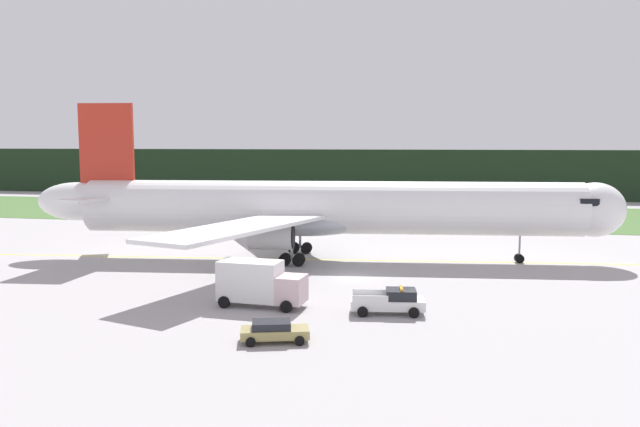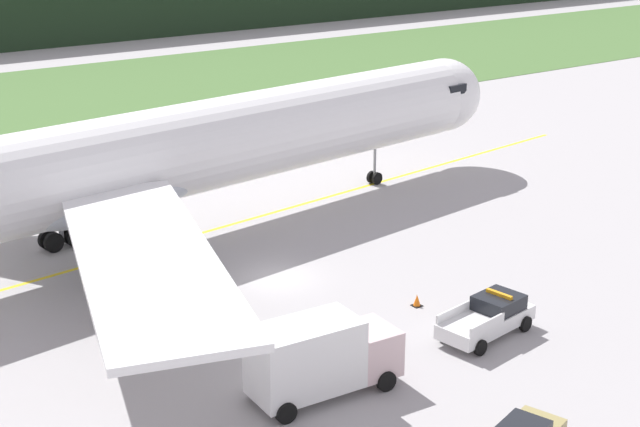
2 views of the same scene
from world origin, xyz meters
name	(u,v)px [view 1 (image 1 of 2)]	position (x,y,z in m)	size (l,w,h in m)	color
ground	(354,277)	(0.00, 0.00, 0.00)	(320.00, 320.00, 0.00)	#A39FA0
grass_verge	(401,214)	(0.00, 51.83, 0.02)	(320.00, 36.36, 0.04)	#466A34
distant_tree_line	(414,174)	(0.00, 86.50, 5.28)	(288.00, 4.30, 10.55)	black
taxiway_centerline_main	(330,260)	(-3.78, 8.12, 0.00)	(81.33, 0.30, 0.01)	yellow
airliner	(324,209)	(-4.35, 8.05, 5.38)	(61.03, 44.08, 16.27)	white
ops_pickup_truck	(391,301)	(4.51, -11.73, 0.90)	(5.49, 2.92, 1.94)	silver
catering_truck	(259,283)	(-5.30, -11.67, 1.80)	(6.65, 3.05, 3.57)	beige
staff_car	(274,331)	(-1.87, -19.72, 0.70)	(4.52, 2.94, 1.30)	#998B52
apron_cone	(388,295)	(3.90, -7.31, 0.30)	(0.49, 0.49, 0.62)	black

